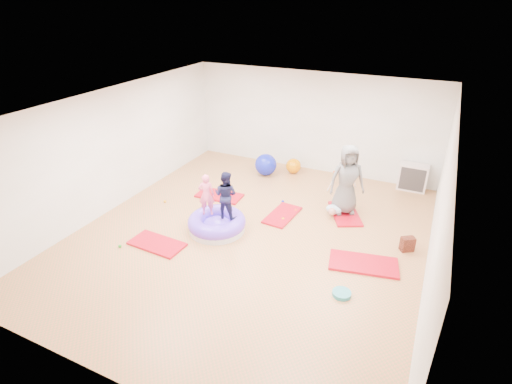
% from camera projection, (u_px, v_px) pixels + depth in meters
% --- Properties ---
extents(room, '(7.01, 8.01, 2.81)m').
position_uv_depth(room, '(250.00, 176.00, 7.92)').
color(room, '#C97046').
rests_on(room, ground).
extents(gym_mat_front_left, '(1.18, 0.63, 0.05)m').
position_uv_depth(gym_mat_front_left, '(157.00, 244.00, 8.21)').
color(gym_mat_front_left, '#B40F23').
rests_on(gym_mat_front_left, ground).
extents(gym_mat_mid_left, '(1.18, 0.64, 0.05)m').
position_uv_depth(gym_mat_mid_left, '(219.00, 196.00, 10.16)').
color(gym_mat_mid_left, '#B40F23').
rests_on(gym_mat_mid_left, ground).
extents(gym_mat_center_back, '(0.63, 1.12, 0.04)m').
position_uv_depth(gym_mat_center_back, '(282.00, 215.00, 9.28)').
color(gym_mat_center_back, '#B40F23').
rests_on(gym_mat_center_back, ground).
extents(gym_mat_right, '(1.38, 0.88, 0.05)m').
position_uv_depth(gym_mat_right, '(363.00, 264.00, 7.61)').
color(gym_mat_right, '#B40F23').
rests_on(gym_mat_right, ground).
extents(gym_mat_rear_right, '(1.04, 1.30, 0.05)m').
position_uv_depth(gym_mat_rear_right, '(345.00, 213.00, 9.34)').
color(gym_mat_rear_right, '#B40F23').
rests_on(gym_mat_rear_right, ground).
extents(inflatable_cushion, '(1.27, 1.27, 0.40)m').
position_uv_depth(inflatable_cushion, '(217.00, 224.00, 8.68)').
color(inflatable_cushion, silver).
rests_on(inflatable_cushion, ground).
extents(child_pink, '(0.41, 0.35, 0.95)m').
position_uv_depth(child_pink, '(206.00, 193.00, 8.50)').
color(child_pink, '#F55D87').
rests_on(child_pink, inflatable_cushion).
extents(child_navy, '(0.52, 0.41, 1.06)m').
position_uv_depth(child_navy, '(226.00, 193.00, 8.36)').
color(child_navy, '#16173B').
rests_on(child_navy, inflatable_cushion).
extents(adult_caregiver, '(0.95, 0.85, 1.64)m').
position_uv_depth(adult_caregiver, '(347.00, 180.00, 9.02)').
color(adult_caregiver, '#59595A').
rests_on(adult_caregiver, gym_mat_rear_right).
extents(infant, '(0.37, 0.38, 0.22)m').
position_uv_depth(infant, '(334.00, 210.00, 9.22)').
color(infant, '#A6C9E1').
rests_on(infant, gym_mat_rear_right).
extents(ball_pit_balls, '(3.15, 3.29, 0.07)m').
position_uv_depth(ball_pit_balls, '(223.00, 213.00, 9.36)').
color(ball_pit_balls, '#EAA80C').
rests_on(ball_pit_balls, ground).
extents(exercise_ball_blue, '(0.61, 0.61, 0.61)m').
position_uv_depth(exercise_ball_blue, '(266.00, 165.00, 11.24)').
color(exercise_ball_blue, '#111BB4').
rests_on(exercise_ball_blue, ground).
extents(exercise_ball_orange, '(0.43, 0.43, 0.43)m').
position_uv_depth(exercise_ball_orange, '(293.00, 166.00, 11.40)').
color(exercise_ball_orange, orange).
rests_on(exercise_ball_orange, ground).
extents(infant_play_gym, '(0.64, 0.61, 0.49)m').
position_uv_depth(infant_play_gym, '(343.00, 179.00, 10.36)').
color(infant_play_gym, silver).
rests_on(infant_play_gym, ground).
extents(cube_shelf, '(0.71, 0.35, 0.71)m').
position_uv_depth(cube_shelf, '(413.00, 177.00, 10.36)').
color(cube_shelf, silver).
rests_on(cube_shelf, ground).
extents(balance_disc, '(0.32, 0.32, 0.07)m').
position_uv_depth(balance_disc, '(342.00, 294.00, 6.84)').
color(balance_disc, teal).
rests_on(balance_disc, ground).
extents(backpack, '(0.31, 0.28, 0.30)m').
position_uv_depth(backpack, '(407.00, 244.00, 7.98)').
color(backpack, maroon).
rests_on(backpack, ground).
extents(yellow_toy, '(0.22, 0.22, 0.03)m').
position_uv_depth(yellow_toy, '(175.00, 245.00, 8.18)').
color(yellow_toy, '#EAA80C').
rests_on(yellow_toy, ground).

